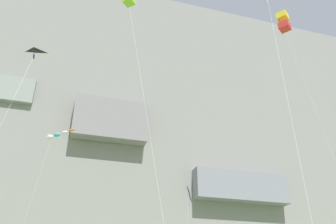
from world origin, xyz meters
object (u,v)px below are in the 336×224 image
object	(u,v)px
kite_box_mid_right	(284,22)
kite_delta_low_center	(28,62)
kite_windsock_high_left	(56,135)
kite_diamond_far_left	(189,197)

from	to	relation	value
kite_box_mid_right	kite_delta_low_center	bearing A→B (deg)	-171.09
kite_windsock_high_left	kite_diamond_far_left	size ratio (longest dim) A/B	1.51
kite_windsock_high_left	kite_box_mid_right	size ratio (longest dim) A/B	0.72
kite_windsock_high_left	kite_box_mid_right	bearing A→B (deg)	-42.64
kite_diamond_far_left	kite_windsock_high_left	bearing A→B (deg)	162.49
kite_windsock_high_left	kite_box_mid_right	xyz separation A→B (m)	(20.82, -19.17, 6.88)
kite_box_mid_right	kite_windsock_high_left	bearing A→B (deg)	137.36
kite_delta_low_center	kite_box_mid_right	xyz separation A→B (m)	(22.04, 3.46, 12.00)
kite_delta_low_center	kite_diamond_far_left	xyz separation A→B (m)	(16.59, 17.77, -2.54)
kite_delta_low_center	kite_diamond_far_left	size ratio (longest dim) A/B	1.17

